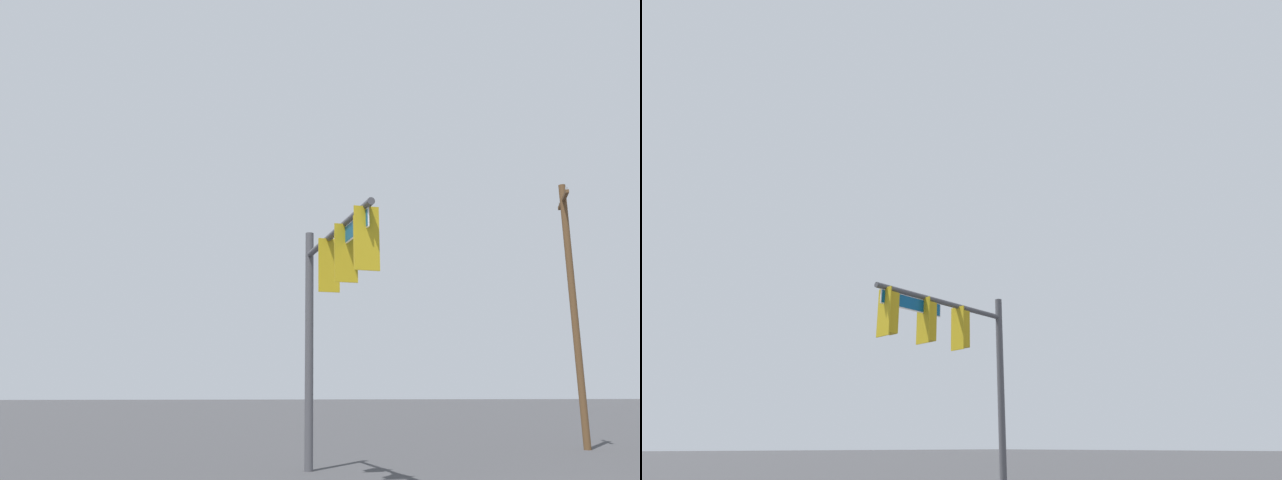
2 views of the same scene
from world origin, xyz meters
TOP-DOWN VIEW (x-y plane):
  - signal_pole_near at (-4.31, -5.17)m, footprint 5.11×0.78m
  - utility_pole at (-10.74, 5.02)m, footprint 2.14×1.03m

SIDE VIEW (x-z plane):
  - signal_pole_near at x=-4.31m, z-range 1.33..7.46m
  - utility_pole at x=-10.74m, z-range 0.23..9.82m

